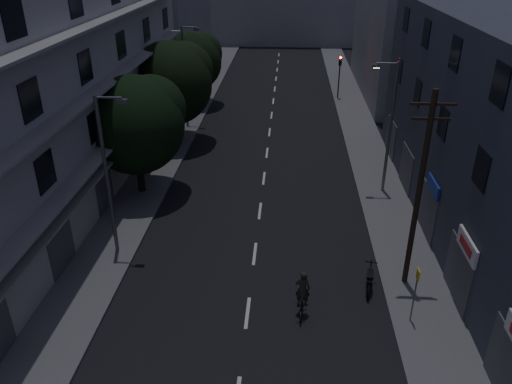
# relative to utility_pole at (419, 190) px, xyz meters

# --- Properties ---
(ground) EXTENTS (160.00, 160.00, 0.00)m
(ground) POSITION_rel_utility_pole_xyz_m (-7.06, 16.01, -4.87)
(ground) COLOR black
(ground) RESTS_ON ground
(sidewalk_left) EXTENTS (3.00, 90.00, 0.15)m
(sidewalk_left) POSITION_rel_utility_pole_xyz_m (-14.56, 16.01, -4.79)
(sidewalk_left) COLOR #565659
(sidewalk_left) RESTS_ON ground
(sidewalk_right) EXTENTS (3.00, 90.00, 0.15)m
(sidewalk_right) POSITION_rel_utility_pole_xyz_m (0.44, 16.01, -4.79)
(sidewalk_right) COLOR #565659
(sidewalk_right) RESTS_ON ground
(lane_markings) EXTENTS (0.15, 60.50, 0.01)m
(lane_markings) POSITION_rel_utility_pole_xyz_m (-7.06, 22.26, -4.86)
(lane_markings) COLOR beige
(lane_markings) RESTS_ON ground
(building_left) EXTENTS (7.00, 36.00, 14.00)m
(building_left) POSITION_rel_utility_pole_xyz_m (-19.03, 9.01, 2.13)
(building_left) COLOR #A0A19C
(building_left) RESTS_ON ground
(building_right) EXTENTS (6.19, 28.00, 11.00)m
(building_right) POSITION_rel_utility_pole_xyz_m (4.94, 5.01, 0.63)
(building_right) COLOR #2D323E
(building_right) RESTS_ON ground
(building_far_left) EXTENTS (6.00, 20.00, 16.00)m
(building_far_left) POSITION_rel_utility_pole_xyz_m (-19.06, 39.01, 3.13)
(building_far_left) COLOR slate
(building_far_left) RESTS_ON ground
(building_far_right) EXTENTS (6.00, 20.00, 13.00)m
(building_far_right) POSITION_rel_utility_pole_xyz_m (4.94, 33.01, 1.63)
(building_far_right) COLOR slate
(building_far_right) RESTS_ON ground
(building_far_end) EXTENTS (24.00, 8.00, 10.00)m
(building_far_end) POSITION_rel_utility_pole_xyz_m (-7.06, 61.01, 0.13)
(building_far_end) COLOR slate
(building_far_end) RESTS_ON ground
(tree_near) EXTENTS (5.88, 5.88, 7.26)m
(tree_near) POSITION_rel_utility_pole_xyz_m (-14.52, 8.46, -0.18)
(tree_near) COLOR black
(tree_near) RESTS_ON sidewalk_left
(tree_mid) EXTENTS (6.21, 6.21, 7.64)m
(tree_mid) POSITION_rel_utility_pole_xyz_m (-14.30, 17.23, 0.05)
(tree_mid) COLOR black
(tree_mid) RESTS_ON sidewalk_left
(tree_far) EXTENTS (5.38, 5.38, 6.65)m
(tree_far) POSITION_rel_utility_pole_xyz_m (-14.49, 27.27, -0.55)
(tree_far) COLOR black
(tree_far) RESTS_ON sidewalk_left
(traffic_signal_far_right) EXTENTS (0.28, 0.37, 4.10)m
(traffic_signal_far_right) POSITION_rel_utility_pole_xyz_m (-0.66, 30.10, -1.77)
(traffic_signal_far_right) COLOR black
(traffic_signal_far_right) RESTS_ON sidewalk_right
(traffic_signal_far_left) EXTENTS (0.28, 0.37, 4.10)m
(traffic_signal_far_left) POSITION_rel_utility_pole_xyz_m (-13.73, 30.31, -1.77)
(traffic_signal_far_left) COLOR black
(traffic_signal_far_left) RESTS_ON sidewalk_left
(street_lamp_left_near) EXTENTS (1.51, 0.25, 8.00)m
(street_lamp_left_near) POSITION_rel_utility_pole_xyz_m (-13.93, 1.75, -0.27)
(street_lamp_left_near) COLOR #585A60
(street_lamp_left_near) RESTS_ON sidewalk_left
(street_lamp_right) EXTENTS (1.51, 0.25, 8.00)m
(street_lamp_right) POSITION_rel_utility_pole_xyz_m (0.38, 9.48, -0.27)
(street_lamp_right) COLOR slate
(street_lamp_right) RESTS_ON sidewalk_right
(street_lamp_left_far) EXTENTS (1.51, 0.25, 8.00)m
(street_lamp_left_far) POSITION_rel_utility_pole_xyz_m (-14.11, 21.68, -0.27)
(street_lamp_left_far) COLOR #505357
(street_lamp_left_far) RESTS_ON sidewalk_left
(utility_pole) EXTENTS (1.80, 0.24, 9.00)m
(utility_pole) POSITION_rel_utility_pole_xyz_m (0.00, 0.00, 0.00)
(utility_pole) COLOR black
(utility_pole) RESTS_ON sidewalk_right
(bus_stop_sign) EXTENTS (0.06, 0.35, 2.52)m
(bus_stop_sign) POSITION_rel_utility_pole_xyz_m (-0.29, -2.68, -2.98)
(bus_stop_sign) COLOR #595B60
(bus_stop_sign) RESTS_ON sidewalk_right
(motorcycle) EXTENTS (0.61, 1.91, 1.23)m
(motorcycle) POSITION_rel_utility_pole_xyz_m (-1.70, -0.55, -4.38)
(motorcycle) COLOR black
(motorcycle) RESTS_ON ground
(cyclist) EXTENTS (0.70, 1.73, 2.15)m
(cyclist) POSITION_rel_utility_pole_xyz_m (-4.76, -2.37, -4.14)
(cyclist) COLOR black
(cyclist) RESTS_ON ground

